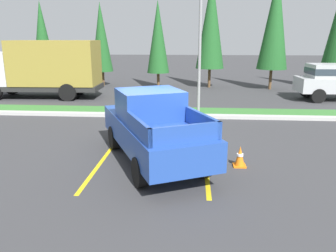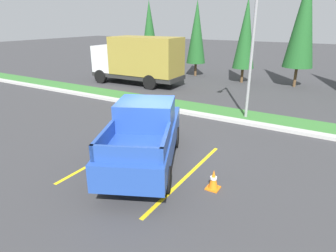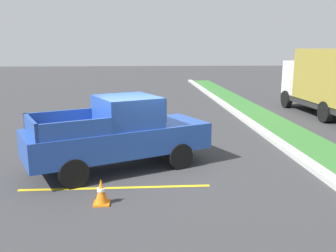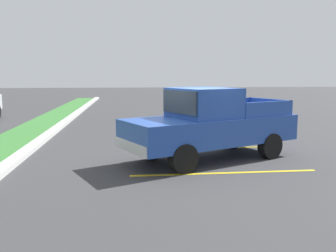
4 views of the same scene
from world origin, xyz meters
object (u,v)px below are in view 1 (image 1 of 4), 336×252
cargo_truck_distant (45,67)px  street_light (200,33)px  cypress_tree_center (158,37)px  cypress_tree_rightmost (275,20)px  traffic_cone (240,157)px  pickup_truck_main (153,127)px  cypress_tree_left_inner (101,37)px  cypress_tree_leftmost (42,37)px  cypress_tree_right_inner (211,23)px

cargo_truck_distant → street_light: size_ratio=1.06×
cypress_tree_center → cargo_truck_distant: bearing=-144.6°
cypress_tree_rightmost → traffic_cone: cypress_tree_rightmost is taller
cypress_tree_center → cypress_tree_rightmost: bearing=-1.1°
cargo_truck_distant → traffic_cone: cargo_truck_distant is taller
cargo_truck_distant → street_light: bearing=-23.1°
pickup_truck_main → traffic_cone: size_ratio=9.21×
street_light → cypress_tree_center: (-2.81, 8.44, -0.20)m
traffic_cone → cypress_tree_rightmost: bearing=74.8°
pickup_truck_main → traffic_cone: pickup_truck_main is taller
cypress_tree_center → traffic_cone: (3.91, -15.04, -3.29)m
street_light → cypress_tree_left_inner: 11.60m
street_light → cypress_tree_rightmost: 9.80m
cypress_tree_leftmost → cypress_tree_right_inner: (12.04, 0.61, 0.97)m
pickup_truck_main → cypress_tree_leftmost: (-9.71, 14.60, 2.55)m
cypress_tree_left_inner → traffic_cone: size_ratio=10.08×
cypress_tree_leftmost → pickup_truck_main: bearing=-56.4°
street_light → cypress_tree_leftmost: 13.88m
cargo_truck_distant → cypress_tree_rightmost: bearing=17.0°
street_light → cypress_tree_center: street_light is taller
pickup_truck_main → cypress_tree_left_inner: (-5.66, 15.50, 2.52)m
pickup_truck_main → cypress_tree_rightmost: size_ratio=0.70×
street_light → cypress_tree_leftmost: bearing=143.4°
cypress_tree_leftmost → cypress_tree_left_inner: size_ratio=1.01×
cypress_tree_center → cypress_tree_rightmost: (7.96, -0.15, 1.09)m
cypress_tree_right_inner → pickup_truck_main: bearing=-98.7°
street_light → pickup_truck_main: bearing=-102.7°
cargo_truck_distant → cypress_tree_right_inner: cypress_tree_right_inner is taller
street_light → cypress_tree_rightmost: size_ratio=0.82×
cargo_truck_distant → street_light: (9.17, -3.91, 1.94)m
cargo_truck_distant → cypress_tree_rightmost: size_ratio=0.87×
cargo_truck_distant → cypress_tree_leftmost: 5.09m
pickup_truck_main → cypress_tree_left_inner: bearing=110.1°
street_light → cypress_tree_left_inner: street_light is taller
cypress_tree_leftmost → cypress_tree_left_inner: bearing=12.6°
cypress_tree_right_inner → traffic_cone: (0.20, -15.49, -4.27)m
pickup_truck_main → cargo_truck_distant: size_ratio=0.80×
pickup_truck_main → cypress_tree_right_inner: cypress_tree_right_inner is taller
cargo_truck_distant → cypress_tree_left_inner: size_ratio=1.14×
cypress_tree_center → cypress_tree_leftmost: bearing=-178.9°
pickup_truck_main → cypress_tree_leftmost: size_ratio=0.91×
cargo_truck_distant → cypress_tree_right_inner: size_ratio=0.89×
cypress_tree_center → cypress_tree_right_inner: bearing=6.9°
cypress_tree_center → traffic_cone: 15.88m
cypress_tree_center → traffic_cone: bearing=-75.4°
cargo_truck_distant → cypress_tree_rightmost: (14.32, 4.37, 2.82)m
cypress_tree_leftmost → cypress_tree_rightmost: 16.33m
pickup_truck_main → traffic_cone: (2.53, -0.28, -0.75)m
cargo_truck_distant → cypress_tree_left_inner: cypress_tree_left_inner is taller
cypress_tree_leftmost → cypress_tree_left_inner: (4.05, 0.90, -0.03)m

